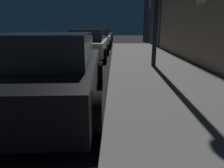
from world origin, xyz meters
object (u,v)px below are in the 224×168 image
Objects in this scene: car_black at (49,70)px; car_white at (89,44)px; car_blue at (103,35)px; car_silver at (98,38)px.

car_black is 6.42m from car_white.
car_black is 18.88m from car_blue.
car_blue is at bearing 90.00° from car_white.
car_white is (-0.00, 6.42, 0.00)m from car_black.
car_white is 5.83m from car_silver.
car_white and car_blue have the same top height.
car_black is 1.05× the size of car_white.
car_black and car_silver have the same top height.
car_black is at bearing -89.98° from car_white.
car_white is at bearing -90.00° from car_blue.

